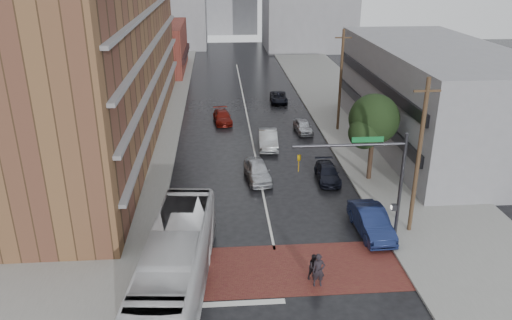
{
  "coord_description": "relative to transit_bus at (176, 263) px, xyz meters",
  "views": [
    {
      "loc": [
        -3.09,
        -22.91,
        16.34
      ],
      "look_at": [
        -0.67,
        8.26,
        3.5
      ],
      "focal_mm": 35.0,
      "sensor_mm": 36.0,
      "label": 1
    }
  ],
  "objects": [
    {
      "name": "street_tree",
      "position": [
        14.02,
        13.03,
        3.0
      ],
      "size": [
        4.2,
        4.1,
        6.9
      ],
      "color": "#332319",
      "rests_on": "ground"
    },
    {
      "name": "car_parked_near",
      "position": [
        11.8,
        5.0,
        -0.91
      ],
      "size": [
        1.96,
        5.06,
        1.64
      ],
      "primitive_type": "imported",
      "rotation": [
        0.0,
        0.0,
        0.04
      ],
      "color": "#131D44",
      "rests_on": "ground"
    },
    {
      "name": "car_parked_mid",
      "position": [
        10.75,
        13.21,
        -1.13
      ],
      "size": [
        1.83,
        4.19,
        1.2
      ],
      "primitive_type": "imported",
      "rotation": [
        0.0,
        0.0,
        -0.04
      ],
      "color": "black",
      "rests_on": "ground"
    },
    {
      "name": "car_travel_c",
      "position": [
        2.78,
        28.44,
        -1.11
      ],
      "size": [
        2.18,
        4.42,
        1.24
      ],
      "primitive_type": "imported",
      "rotation": [
        0.0,
        0.0,
        0.11
      ],
      "color": "#65110B",
      "rests_on": "ground"
    },
    {
      "name": "transit_bus",
      "position": [
        0.0,
        0.0,
        0.0
      ],
      "size": [
        4.0,
        12.62,
        3.46
      ],
      "primitive_type": "imported",
      "rotation": [
        0.0,
        0.0,
        -0.09
      ],
      "color": "#BDBDBF",
      "rests_on": "ground"
    },
    {
      "name": "sidewalk_west",
      "position": [
        -6.0,
        26.0,
        -1.65
      ],
      "size": [
        9.0,
        90.0,
        0.15
      ],
      "primitive_type": "cube",
      "color": "gray",
      "rests_on": "ground"
    },
    {
      "name": "crosswalk",
      "position": [
        5.5,
        1.5,
        -1.72
      ],
      "size": [
        14.0,
        5.0,
        0.02
      ],
      "primitive_type": "cube",
      "color": "brown",
      "rests_on": "ground"
    },
    {
      "name": "utility_pole_near",
      "position": [
        14.3,
        5.0,
        3.41
      ],
      "size": [
        1.6,
        0.26,
        10.0
      ],
      "color": "#473321",
      "rests_on": "ground"
    },
    {
      "name": "building_east",
      "position": [
        22.0,
        21.0,
        2.77
      ],
      "size": [
        11.0,
        26.0,
        9.0
      ],
      "primitive_type": "cube",
      "color": "gray",
      "rests_on": "ground"
    },
    {
      "name": "sidewalk_east",
      "position": [
        17.0,
        26.0,
        -1.65
      ],
      "size": [
        9.0,
        90.0,
        0.15
      ],
      "primitive_type": "cube",
      "color": "gray",
      "rests_on": "ground"
    },
    {
      "name": "storefront_west",
      "position": [
        -6.5,
        55.0,
        1.77
      ],
      "size": [
        8.0,
        16.0,
        7.0
      ],
      "primitive_type": "cube",
      "color": "brown",
      "rests_on": "ground"
    },
    {
      "name": "car_parked_far",
      "position": [
        10.72,
        24.65,
        -1.1
      ],
      "size": [
        1.74,
        3.81,
        1.27
      ],
      "primitive_type": "imported",
      "rotation": [
        0.0,
        0.0,
        0.07
      ],
      "color": "#B1B4B9",
      "rests_on": "ground"
    },
    {
      "name": "utility_pole_far",
      "position": [
        14.3,
        25.0,
        3.41
      ],
      "size": [
        1.6,
        0.26,
        10.0
      ],
      "color": "#473321",
      "rests_on": "ground"
    },
    {
      "name": "car_travel_a",
      "position": [
        5.3,
        13.65,
        -0.97
      ],
      "size": [
        2.26,
        4.63,
        1.52
      ],
      "primitive_type": "imported",
      "rotation": [
        0.0,
        0.0,
        0.11
      ],
      "color": "#B6B8BE",
      "rests_on": "ground"
    },
    {
      "name": "pedestrian_b",
      "position": [
        7.32,
        0.52,
        -0.98
      ],
      "size": [
        0.89,
        0.81,
        1.49
      ],
      "primitive_type": "imported",
      "rotation": [
        0.0,
        0.0,
        0.42
      ],
      "color": "black",
      "rests_on": "ground"
    },
    {
      "name": "ground",
      "position": [
        5.5,
        1.0,
        -1.73
      ],
      "size": [
        160.0,
        160.0,
        0.0
      ],
      "primitive_type": "plane",
      "color": "black",
      "rests_on": "ground"
    },
    {
      "name": "suv_travel",
      "position": [
        9.63,
        35.91,
        -1.13
      ],
      "size": [
        2.19,
        4.37,
        1.19
      ],
      "primitive_type": "imported",
      "rotation": [
        0.0,
        0.0,
        -0.05
      ],
      "color": "black",
      "rests_on": "ground"
    },
    {
      "name": "pedestrian_a",
      "position": [
        7.41,
        -0.12,
        -0.77
      ],
      "size": [
        0.7,
        0.46,
        1.91
      ],
      "primitive_type": "imported",
      "rotation": [
        0.0,
        0.0,
        0.0
      ],
      "color": "black",
      "rests_on": "ground"
    },
    {
      "name": "signal_mast",
      "position": [
        11.35,
        3.5,
        3.0
      ],
      "size": [
        6.5,
        0.3,
        7.2
      ],
      "color": "#2D2D33",
      "rests_on": "ground"
    },
    {
      "name": "car_travel_b",
      "position": [
        6.83,
        20.74,
        -0.94
      ],
      "size": [
        1.91,
        4.86,
        1.57
      ],
      "primitive_type": "imported",
      "rotation": [
        0.0,
        0.0,
        -0.05
      ],
      "color": "#B0B5B8",
      "rests_on": "ground"
    }
  ]
}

